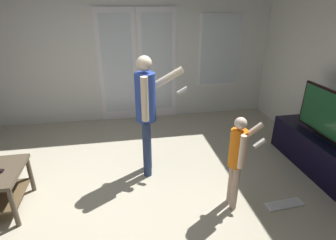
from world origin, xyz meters
The scene contains 7 objects.
ground_plane centered at (0.00, 0.00, -0.01)m, with size 6.24×5.28×0.02m, color #AEA68E.
wall_back_with_doors centered at (0.09, 2.60, 1.39)m, with size 6.24×0.09×2.87m.
tv_stand centered at (2.75, 0.20, 0.24)m, with size 0.41×1.77×0.49m.
flat_screen_tv centered at (2.74, 0.21, 0.82)m, with size 0.08×1.18×0.64m.
person_adult centered at (0.48, 0.66, 0.94)m, with size 0.68×0.42×1.57m.
person_child centered at (1.34, -0.16, 0.65)m, with size 0.45×0.29×1.09m.
loose_keyboard centered at (1.93, -0.28, 0.01)m, with size 0.45×0.16×0.02m.
Camera 1 is at (0.20, -2.39, 2.12)m, focal length 28.42 mm.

